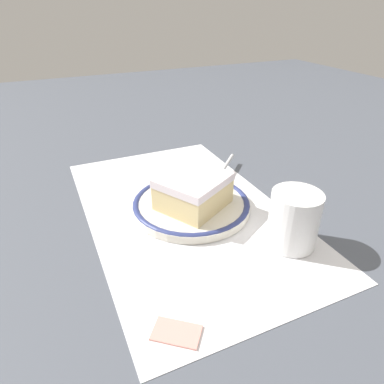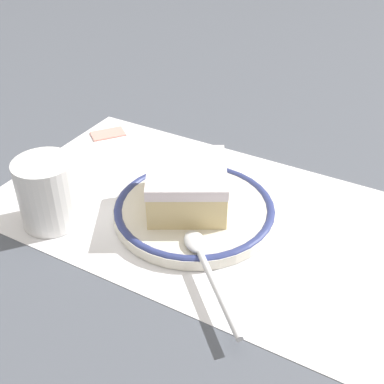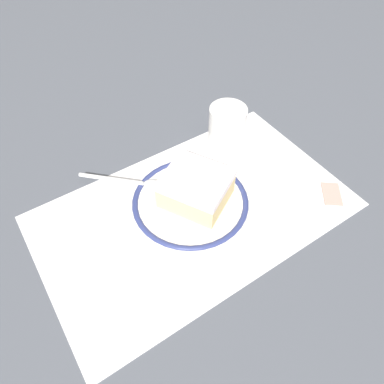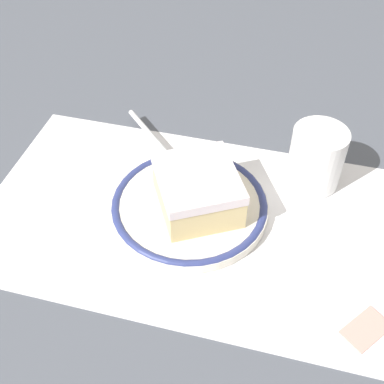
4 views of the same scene
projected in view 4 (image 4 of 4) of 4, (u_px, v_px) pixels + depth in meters
The scene contains 8 objects.
ground_plane at pixel (187, 218), 0.61m from camera, with size 2.40×2.40×0.00m, color #4C515B.
placemat at pixel (187, 218), 0.61m from camera, with size 0.50×0.30×0.00m, color white.
plate at pixel (192, 206), 0.61m from camera, with size 0.19×0.19×0.02m.
cake_slice at pixel (198, 190), 0.59m from camera, with size 0.13×0.13×0.05m.
spoon at pixel (164, 150), 0.67m from camera, with size 0.12×0.12×0.01m.
cup at pixel (315, 161), 0.63m from camera, with size 0.07×0.07×0.08m.
napkin at pixel (57, 225), 0.60m from camera, with size 0.10×0.13×0.00m, color white.
sugar_packet at pixel (367, 328), 0.50m from camera, with size 0.05×0.03×0.01m, color #E5998C.
Camera 4 is at (0.11, -0.39, 0.46)m, focal length 46.84 mm.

